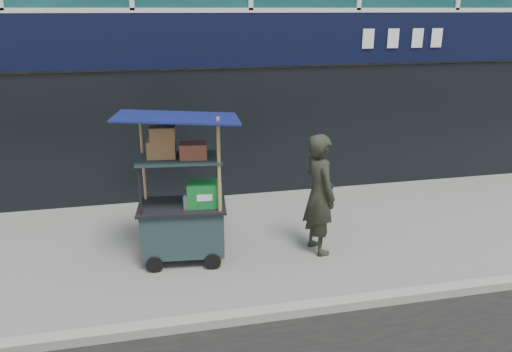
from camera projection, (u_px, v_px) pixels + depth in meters
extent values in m
plane|color=slate|center=(316.00, 302.00, 6.14)|extent=(80.00, 80.00, 0.00)
cube|color=gray|center=(322.00, 307.00, 5.94)|extent=(80.00, 0.18, 0.12)
cube|color=black|center=(251.00, 40.00, 8.79)|extent=(15.68, 0.06, 0.90)
cube|color=black|center=(251.00, 133.00, 9.37)|extent=(15.68, 0.04, 2.40)
cube|color=#1B2E2F|center=(183.00, 229.00, 7.05)|extent=(1.20, 0.77, 0.66)
cylinder|color=black|center=(154.00, 265.00, 6.80)|extent=(0.23, 0.07, 0.23)
cylinder|color=black|center=(213.00, 262.00, 6.88)|extent=(0.23, 0.07, 0.23)
cube|color=black|center=(182.00, 206.00, 6.94)|extent=(1.28, 0.86, 0.04)
cylinder|color=black|center=(140.00, 192.00, 6.51)|extent=(0.03, 0.03, 0.71)
cylinder|color=black|center=(220.00, 189.00, 6.62)|extent=(0.03, 0.03, 0.71)
cylinder|color=black|center=(144.00, 178.00, 7.05)|extent=(0.03, 0.03, 0.71)
cylinder|color=black|center=(218.00, 175.00, 7.16)|extent=(0.03, 0.03, 0.71)
cube|color=#1B2E2F|center=(180.00, 158.00, 6.72)|extent=(1.20, 0.77, 0.03)
cylinder|color=olive|center=(220.00, 195.00, 6.65)|extent=(0.05, 0.05, 2.12)
cylinder|color=olive|center=(145.00, 187.00, 7.09)|extent=(0.04, 0.04, 2.03)
cube|color=#0E134F|center=(177.00, 117.00, 6.54)|extent=(1.71, 1.29, 0.19)
cube|color=#0F641E|center=(204.00, 194.00, 6.87)|extent=(0.50, 0.38, 0.33)
cylinder|color=silver|center=(185.00, 203.00, 6.73)|extent=(0.07, 0.07, 0.19)
cylinder|color=#1847B4|center=(185.00, 196.00, 6.70)|extent=(0.03, 0.03, 0.02)
cube|color=brown|center=(161.00, 149.00, 6.70)|extent=(0.41, 0.32, 0.24)
cube|color=#91643F|center=(193.00, 151.00, 6.66)|extent=(0.38, 0.30, 0.21)
cube|color=brown|center=(163.00, 134.00, 6.62)|extent=(0.35, 0.28, 0.19)
imported|color=#25281D|center=(319.00, 194.00, 7.18)|extent=(0.55, 0.72, 1.79)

